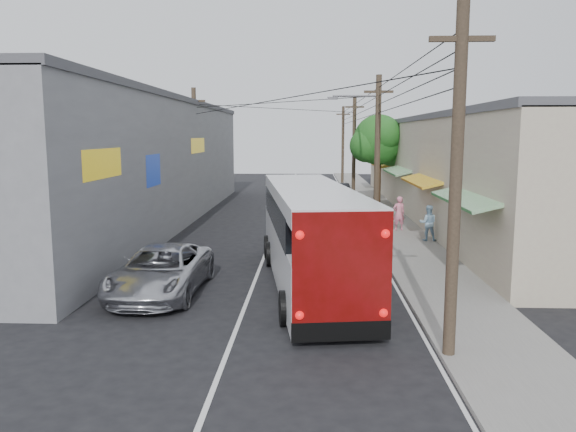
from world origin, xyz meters
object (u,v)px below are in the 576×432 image
object	(u,v)px
pedestrian_near	(399,213)
coach_bus	(310,234)
parked_suv	(344,215)
parked_car_mid	(336,197)
jeepney	(161,271)
pedestrian_far	(428,223)
parked_car_far	(340,192)

from	to	relation	value
pedestrian_near	coach_bus	bearing A→B (deg)	54.35
parked_suv	parked_car_mid	world-z (taller)	parked_car_mid
jeepney	parked_suv	distance (m)	14.73
jeepney	pedestrian_near	xyz separation A→B (m)	(9.54, 12.12, 0.24)
coach_bus	pedestrian_near	bearing A→B (deg)	58.68
jeepney	pedestrian_far	xyz separation A→B (m)	(10.48, 9.17, 0.20)
pedestrian_far	pedestrian_near	bearing A→B (deg)	-65.43
coach_bus	pedestrian_far	size ratio (longest dim) A/B	7.05
jeepney	pedestrian_near	distance (m)	15.43
jeepney	coach_bus	bearing A→B (deg)	17.79
coach_bus	parked_car_mid	bearing A→B (deg)	77.40
coach_bus	jeepney	bearing A→B (deg)	-170.98
jeepney	parked_suv	bearing A→B (deg)	64.25
parked_car_mid	pedestrian_far	size ratio (longest dim) A/B	2.69
parked_car_mid	coach_bus	bearing A→B (deg)	-101.18
parked_suv	parked_car_far	distance (m)	12.90
jeepney	pedestrian_far	size ratio (longest dim) A/B	3.27
parked_car_far	pedestrian_near	xyz separation A→B (m)	(2.44, -13.89, 0.32)
parked_car_far	pedestrian_far	bearing A→B (deg)	-84.66
parked_suv	pedestrian_near	size ratio (longest dim) A/B	2.92
parked_car_mid	pedestrian_near	world-z (taller)	pedestrian_near
parked_suv	pedestrian_near	distance (m)	3.04
parked_suv	coach_bus	bearing A→B (deg)	-101.31
parked_car_mid	parked_car_far	distance (m)	3.75
coach_bus	parked_car_far	bearing A→B (deg)	77.18
coach_bus	pedestrian_far	bearing A→B (deg)	46.32
parked_car_mid	pedestrian_near	bearing A→B (deg)	-80.41
parked_suv	parked_car_mid	size ratio (longest dim) A/B	1.15
coach_bus	pedestrian_near	xyz separation A→B (m)	(4.71, 10.68, -0.75)
jeepney	pedestrian_far	world-z (taller)	pedestrian_far
pedestrian_near	parked_car_mid	bearing A→B (deg)	-86.15
parked_suv	parked_car_mid	xyz separation A→B (m)	(0.00, 9.17, 0.02)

